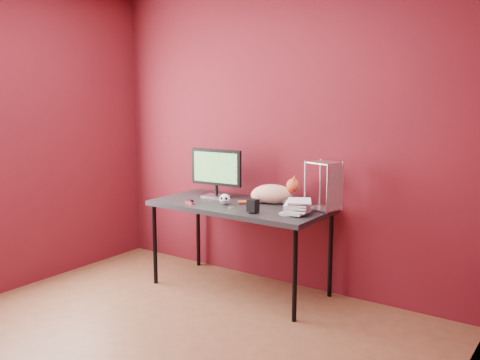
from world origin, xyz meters
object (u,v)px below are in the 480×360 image
Objects in this scene: desk at (240,210)px; speaker at (253,207)px; book_stack at (288,136)px; skull_mug at (225,199)px; monitor at (216,171)px; cat at (273,194)px.

speaker is (0.27, -0.21, 0.10)m from desk.
speaker is at bearing -142.45° from book_stack.
desk is 1.26× the size of book_stack.
skull_mug reaches higher than desk.
desk is 0.46m from monitor.
monitor is 0.58m from cat.
cat is at bearing 39.87° from desk.
desk is 15.22× the size of skull_mug.
monitor reaches higher than desk.
cat reaches higher than speaker.
monitor is 4.57× the size of speaker.
speaker is at bearing -103.39° from cat.
skull_mug is 0.80m from book_stack.
speaker is at bearing -33.76° from monitor.
desk is 0.36m from speaker.
skull_mug is 0.08× the size of book_stack.
cat reaches higher than skull_mug.
book_stack is (0.58, 0.04, 0.55)m from skull_mug.
monitor is 0.91m from book_stack.
cat is 0.62m from book_stack.
book_stack reaches higher than skull_mug.
monitor is at bearing 164.34° from cat.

